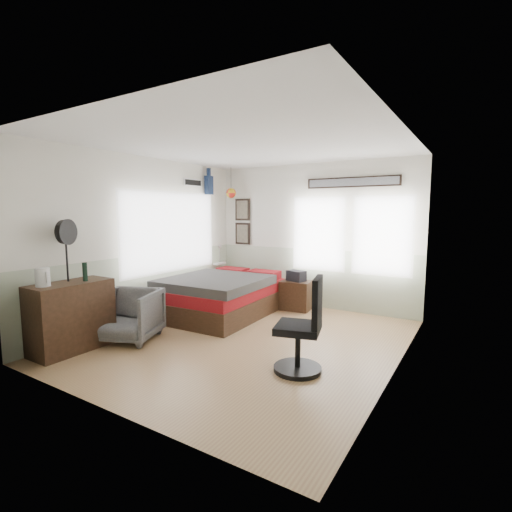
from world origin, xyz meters
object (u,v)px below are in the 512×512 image
Objects in this scene: armchair at (129,315)px; bed at (223,295)px; task_chair at (303,334)px; nightstand at (296,295)px; dresser at (72,316)px.

bed is at bearing 58.35° from armchair.
armchair is (-0.32, -1.77, 0.02)m from bed.
armchair reaches higher than bed.
task_chair reaches higher than bed.
bed is at bearing -141.84° from nightstand.
task_chair is at bearing -69.82° from nightstand.
dresser is (-0.64, -2.41, 0.11)m from bed.
task_chair reaches higher than dresser.
bed is 2.01× the size of task_chair.
task_chair is at bearing -14.18° from armchair.
dresser is at bearing -107.08° from bed.
nightstand is at bearing 102.15° from task_chair.
armchair is at bearing -122.15° from nightstand.
armchair is 1.47× the size of nightstand.
bed is 1.37m from nightstand.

